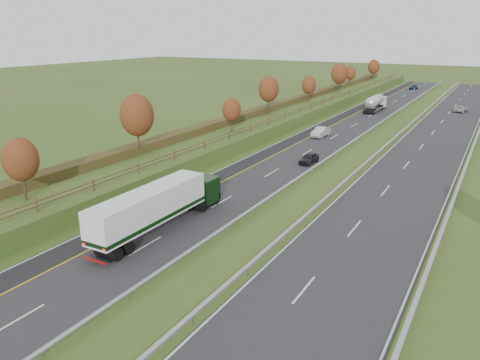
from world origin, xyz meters
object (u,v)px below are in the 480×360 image
(road_tanker, at_px, (375,103))
(car_small_far, at_px, (414,87))
(car_oncoming, at_px, (461,109))
(car_dark_near, at_px, (309,158))
(car_silver_mid, at_px, (321,132))
(box_lorry, at_px, (158,206))

(road_tanker, bearing_deg, car_small_far, 89.85)
(car_oncoming, bearing_deg, car_small_far, -60.76)
(road_tanker, distance_m, car_dark_near, 48.06)
(car_small_far, bearing_deg, car_silver_mid, -87.17)
(car_small_far, bearing_deg, car_dark_near, -84.33)
(box_lorry, bearing_deg, car_silver_mid, 91.24)
(car_dark_near, xyz_separation_m, car_small_far, (-3.03, 94.79, -0.02))
(car_silver_mid, bearing_deg, car_small_far, 92.40)
(car_silver_mid, distance_m, car_small_far, 78.22)
(box_lorry, relative_size, car_silver_mid, 3.32)
(box_lorry, bearing_deg, car_dark_near, 82.79)
(car_silver_mid, distance_m, car_oncoming, 43.28)
(box_lorry, height_order, car_dark_near, box_lorry)
(car_silver_mid, bearing_deg, car_dark_near, -71.71)
(car_dark_near, bearing_deg, road_tanker, 96.52)
(car_dark_near, relative_size, car_small_far, 0.87)
(car_silver_mid, height_order, car_small_far, car_silver_mid)
(box_lorry, distance_m, road_tanker, 75.29)
(road_tanker, xyz_separation_m, car_oncoming, (16.74, 8.00, -1.15))
(road_tanker, height_order, car_oncoming, road_tanker)
(road_tanker, xyz_separation_m, car_silver_mid, (-1.25, -31.36, -1.01))
(road_tanker, xyz_separation_m, car_dark_near, (3.15, -47.94, -1.14))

